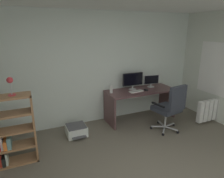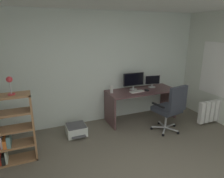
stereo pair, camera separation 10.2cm
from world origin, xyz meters
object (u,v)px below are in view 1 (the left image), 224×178
(desk_lamp, at_px, (10,83))
(bookshelf, at_px, (1,135))
(monitor_main, at_px, (133,80))
(desktop_speaker, at_px, (111,89))
(desk, at_px, (140,97))
(keyboard, at_px, (136,91))
(printer, at_px, (76,130))
(radiator, at_px, (213,109))
(office_chair, at_px, (170,106))
(computer_mouse, at_px, (146,90))
(monitor_secondary, at_px, (151,80))

(desk_lamp, bearing_deg, bookshelf, 179.77)
(monitor_main, relative_size, desktop_speaker, 3.07)
(bookshelf, distance_m, desk_lamp, 0.86)
(desk, distance_m, monitor_main, 0.47)
(desktop_speaker, bearing_deg, desk_lamp, -160.24)
(monitor_main, distance_m, desktop_speaker, 0.61)
(keyboard, xyz_separation_m, desk_lamp, (-2.56, -0.56, 0.61))
(desk, xyz_separation_m, printer, (-1.66, -0.17, -0.45))
(keyboard, xyz_separation_m, bookshelf, (-2.80, -0.55, -0.21))
(radiator, bearing_deg, keyboard, 155.24)
(printer, bearing_deg, monitor_main, 10.78)
(monitor_main, distance_m, desk_lamp, 2.72)
(bookshelf, distance_m, radiator, 4.51)
(desk, xyz_separation_m, desk_lamp, (-2.74, -0.64, 0.81))
(keyboard, relative_size, desk_lamp, 1.17)
(desk_lamp, bearing_deg, office_chair, -3.64)
(computer_mouse, bearing_deg, radiator, -32.41)
(desk, bearing_deg, printer, -174.31)
(monitor_secondary, height_order, keyboard, monitor_secondary)
(desk_lamp, bearing_deg, monitor_main, 16.46)
(desk, height_order, printer, desk)
(keyboard, xyz_separation_m, office_chair, (0.40, -0.74, -0.17))
(monitor_main, xyz_separation_m, bookshelf, (-2.82, -0.76, -0.44))
(computer_mouse, distance_m, desktop_speaker, 0.85)
(desk, distance_m, radiator, 1.76)
(desk_lamp, distance_m, printer, 1.73)
(keyboard, distance_m, desk_lamp, 2.69)
(monitor_main, relative_size, monitor_secondary, 1.27)
(desktop_speaker, bearing_deg, office_chair, -42.79)
(bookshelf, bearing_deg, desktop_speaker, 17.72)
(desktop_speaker, height_order, radiator, desktop_speaker)
(monitor_main, height_order, bookshelf, bookshelf)
(monitor_secondary, height_order, radiator, monitor_secondary)
(desk, distance_m, computer_mouse, 0.24)
(monitor_secondary, distance_m, printer, 2.21)
(monitor_secondary, height_order, computer_mouse, monitor_secondary)
(desk, height_order, office_chair, office_chair)
(printer, bearing_deg, computer_mouse, 2.14)
(radiator, bearing_deg, computer_mouse, 151.80)
(desk, bearing_deg, radiator, -29.81)
(desktop_speaker, bearing_deg, bookshelf, -162.28)
(monitor_secondary, height_order, desktop_speaker, monitor_secondary)
(bookshelf, bearing_deg, desk_lamp, -0.23)
(desk, xyz_separation_m, radiator, (1.51, -0.87, -0.25))
(computer_mouse, relative_size, printer, 0.21)
(bookshelf, xyz_separation_m, radiator, (4.50, -0.23, -0.24))
(keyboard, relative_size, office_chair, 0.32)
(monitor_main, bearing_deg, desktop_speaker, -175.39)
(desk, xyz_separation_m, computer_mouse, (0.08, -0.10, 0.20))
(office_chair, relative_size, desk_lamp, 3.68)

